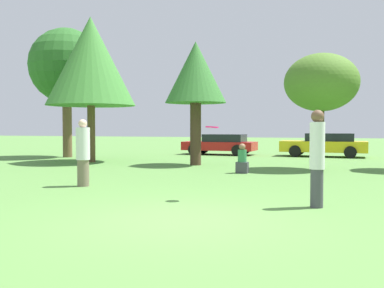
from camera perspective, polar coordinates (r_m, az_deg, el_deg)
The scene contains 11 objects.
ground_plane at distance 7.36m, azimuth -1.58°, elevation -10.13°, with size 120.00×120.00×0.00m, color #54843D.
person_thrower at distance 11.75m, azimuth -14.38°, elevation -1.14°, with size 0.37×0.37×1.79m.
person_catcher at distance 8.69m, azimuth 16.40°, elevation -1.61°, with size 0.29×0.29×1.92m.
frisbee at distance 9.23m, azimuth 2.69°, elevation 2.28°, with size 0.29×0.29×0.05m.
bystander_sitting at distance 14.77m, azimuth 6.73°, elevation -2.25°, with size 0.40×0.33×1.02m.
tree_0 at distance 23.73m, azimuth -16.44°, elevation 9.91°, with size 3.90×3.90×6.78m.
tree_1 at distance 20.06m, azimuth -13.41°, elevation 10.69°, with size 4.00×4.00×6.56m.
tree_2 at distance 17.93m, azimuth 0.49°, elevation 9.33°, with size 2.55×2.55×5.15m.
tree_3 at distance 16.75m, azimuth 16.91°, elevation 7.83°, with size 2.74×2.74×4.33m.
parked_car_red at distance 24.68m, azimuth 3.89°, elevation 0.02°, with size 4.24×2.06×1.19m.
parked_car_yellow at distance 24.03m, azimuth 17.36°, elevation -0.04°, with size 4.55×2.08×1.26m.
Camera 1 is at (2.42, -6.77, 1.57)m, focal length 39.85 mm.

